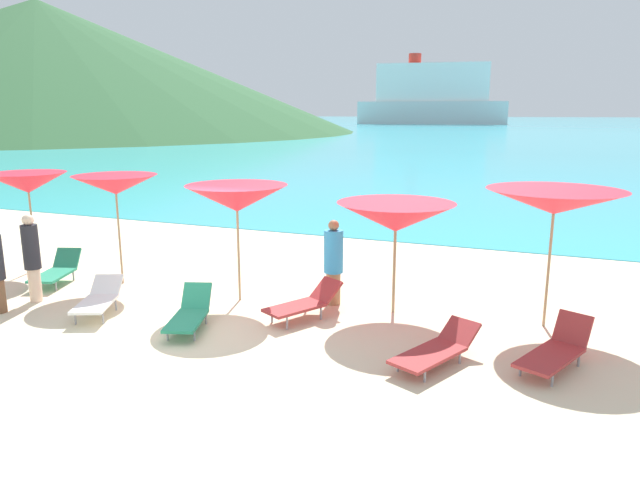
{
  "coord_description": "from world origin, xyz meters",
  "views": [
    {
      "loc": [
        5.54,
        -7.68,
        3.62
      ],
      "look_at": [
        1.53,
        2.41,
        1.2
      ],
      "focal_mm": 32.3,
      "sensor_mm": 36.0,
      "label": 1
    }
  ],
  "objects_px": {
    "lounge_chair_0": "(437,349)",
    "umbrella_2": "(237,198)",
    "lounge_chair_1": "(304,302)",
    "umbrella_4": "(554,202)",
    "beachgoer_1": "(32,255)",
    "cruise_ship": "(432,97)",
    "lounge_chair_6": "(556,350)",
    "umbrella_0": "(28,183)",
    "umbrella_1": "(115,185)",
    "lounge_chair_4": "(99,298)",
    "beachgoer_2": "(333,261)",
    "lounge_chair_3": "(57,270)",
    "umbrella_3": "(396,217)",
    "lounge_chair_2": "(190,313)"
  },
  "relations": [
    {
      "from": "lounge_chair_1",
      "to": "beachgoer_1",
      "type": "height_order",
      "value": "beachgoer_1"
    },
    {
      "from": "umbrella_0",
      "to": "lounge_chair_0",
      "type": "bearing_deg",
      "value": -10.14
    },
    {
      "from": "lounge_chair_1",
      "to": "lounge_chair_3",
      "type": "xyz_separation_m",
      "value": [
        -5.83,
        0.05,
        -0.02
      ]
    },
    {
      "from": "umbrella_3",
      "to": "beachgoer_2",
      "type": "xyz_separation_m",
      "value": [
        -1.19,
        0.03,
        -0.92
      ]
    },
    {
      "from": "lounge_chair_0",
      "to": "umbrella_2",
      "type": "bearing_deg",
      "value": -175.98
    },
    {
      "from": "umbrella_0",
      "to": "umbrella_1",
      "type": "relative_size",
      "value": 0.97
    },
    {
      "from": "lounge_chair_2",
      "to": "umbrella_3",
      "type": "bearing_deg",
      "value": 16.06
    },
    {
      "from": "beachgoer_2",
      "to": "umbrella_4",
      "type": "bearing_deg",
      "value": -142.27
    },
    {
      "from": "umbrella_4",
      "to": "beachgoer_1",
      "type": "xyz_separation_m",
      "value": [
        -9.25,
        -2.24,
        -1.25
      ]
    },
    {
      "from": "umbrella_4",
      "to": "lounge_chair_6",
      "type": "xyz_separation_m",
      "value": [
        0.18,
        -1.72,
        -1.89
      ]
    },
    {
      "from": "umbrella_1",
      "to": "lounge_chair_2",
      "type": "xyz_separation_m",
      "value": [
        2.89,
        -1.72,
        -1.86
      ]
    },
    {
      "from": "umbrella_0",
      "to": "umbrella_1",
      "type": "bearing_deg",
      "value": -3.04
    },
    {
      "from": "lounge_chair_3",
      "to": "lounge_chair_6",
      "type": "height_order",
      "value": "lounge_chair_6"
    },
    {
      "from": "umbrella_0",
      "to": "lounge_chair_4",
      "type": "relative_size",
      "value": 1.49
    },
    {
      "from": "umbrella_0",
      "to": "umbrella_2",
      "type": "xyz_separation_m",
      "value": [
        5.55,
        -0.2,
        -0.02
      ]
    },
    {
      "from": "lounge_chair_6",
      "to": "umbrella_1",
      "type": "bearing_deg",
      "value": -163.58
    },
    {
      "from": "lounge_chair_0",
      "to": "beachgoer_2",
      "type": "height_order",
      "value": "beachgoer_2"
    },
    {
      "from": "lounge_chair_1",
      "to": "umbrella_1",
      "type": "bearing_deg",
      "value": -158.7
    },
    {
      "from": "umbrella_3",
      "to": "lounge_chair_0",
      "type": "relative_size",
      "value": 1.25
    },
    {
      "from": "lounge_chair_0",
      "to": "cruise_ship",
      "type": "bearing_deg",
      "value": 125.32
    },
    {
      "from": "lounge_chair_0",
      "to": "lounge_chair_4",
      "type": "height_order",
      "value": "lounge_chair_4"
    },
    {
      "from": "lounge_chair_0",
      "to": "lounge_chair_6",
      "type": "xyz_separation_m",
      "value": [
        1.62,
        0.51,
        0.04
      ]
    },
    {
      "from": "beachgoer_1",
      "to": "beachgoer_2",
      "type": "relative_size",
      "value": 1.05
    },
    {
      "from": "lounge_chair_1",
      "to": "umbrella_0",
      "type": "bearing_deg",
      "value": -157.2
    },
    {
      "from": "umbrella_2",
      "to": "beachgoer_1",
      "type": "height_order",
      "value": "umbrella_2"
    },
    {
      "from": "umbrella_4",
      "to": "lounge_chair_4",
      "type": "distance_m",
      "value": 8.16
    },
    {
      "from": "lounge_chair_1",
      "to": "cruise_ship",
      "type": "bearing_deg",
      "value": 128.73
    },
    {
      "from": "lounge_chair_6",
      "to": "beachgoer_2",
      "type": "xyz_separation_m",
      "value": [
        -3.98,
        1.49,
        0.58
      ]
    },
    {
      "from": "lounge_chair_1",
      "to": "lounge_chair_6",
      "type": "height_order",
      "value": "lounge_chair_6"
    },
    {
      "from": "umbrella_3",
      "to": "umbrella_4",
      "type": "relative_size",
      "value": 0.9
    },
    {
      "from": "umbrella_2",
      "to": "cruise_ship",
      "type": "xyz_separation_m",
      "value": [
        -29.36,
        170.12,
        5.91
      ]
    },
    {
      "from": "lounge_chair_1",
      "to": "cruise_ship",
      "type": "xyz_separation_m",
      "value": [
        -30.96,
        170.62,
        7.63
      ]
    },
    {
      "from": "umbrella_2",
      "to": "lounge_chair_1",
      "type": "distance_m",
      "value": 2.4
    },
    {
      "from": "umbrella_0",
      "to": "beachgoer_2",
      "type": "distance_m",
      "value": 7.44
    },
    {
      "from": "umbrella_1",
      "to": "lounge_chair_3",
      "type": "height_order",
      "value": "umbrella_1"
    },
    {
      "from": "lounge_chair_2",
      "to": "lounge_chair_4",
      "type": "bearing_deg",
      "value": 161.38
    },
    {
      "from": "umbrella_2",
      "to": "lounge_chair_4",
      "type": "relative_size",
      "value": 1.5
    },
    {
      "from": "lounge_chair_1",
      "to": "beachgoer_1",
      "type": "distance_m",
      "value": 5.4
    },
    {
      "from": "umbrella_4",
      "to": "umbrella_1",
      "type": "bearing_deg",
      "value": -175.73
    },
    {
      "from": "umbrella_3",
      "to": "beachgoer_1",
      "type": "xyz_separation_m",
      "value": [
        -6.65,
        -1.98,
        -0.86
      ]
    },
    {
      "from": "beachgoer_2",
      "to": "lounge_chair_4",
      "type": "bearing_deg",
      "value": 63.54
    },
    {
      "from": "umbrella_4",
      "to": "cruise_ship",
      "type": "height_order",
      "value": "cruise_ship"
    },
    {
      "from": "umbrella_2",
      "to": "beachgoer_2",
      "type": "relative_size",
      "value": 1.38
    },
    {
      "from": "umbrella_1",
      "to": "umbrella_4",
      "type": "bearing_deg",
      "value": 4.27
    },
    {
      "from": "lounge_chair_6",
      "to": "beachgoer_1",
      "type": "height_order",
      "value": "beachgoer_1"
    },
    {
      "from": "umbrella_1",
      "to": "lounge_chair_4",
      "type": "xyz_separation_m",
      "value": [
        0.93,
        -1.73,
        -1.83
      ]
    },
    {
      "from": "umbrella_1",
      "to": "beachgoer_2",
      "type": "height_order",
      "value": "umbrella_1"
    },
    {
      "from": "lounge_chair_1",
      "to": "beachgoer_2",
      "type": "xyz_separation_m",
      "value": [
        0.19,
        0.97,
        0.55
      ]
    },
    {
      "from": "umbrella_3",
      "to": "beachgoer_1",
      "type": "bearing_deg",
      "value": -163.44
    },
    {
      "from": "umbrella_4",
      "to": "lounge_chair_2",
      "type": "relative_size",
      "value": 1.59
    }
  ]
}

